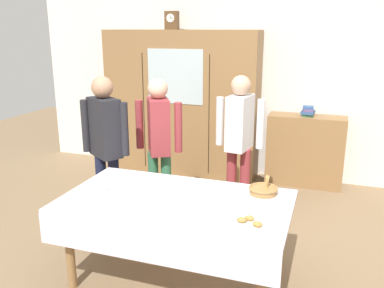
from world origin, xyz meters
The scene contains 18 objects.
ground_plane centered at (0.00, 0.00, 0.00)m, with size 12.00×12.00×0.00m, color #846B4C.
back_wall centered at (0.00, 2.65, 1.35)m, with size 6.40×0.10×2.70m, color silver.
dining_table centered at (0.00, -0.24, 0.63)m, with size 1.80×1.03×0.73m.
wall_cabinet centered at (-0.90, 2.35, 1.01)m, with size 2.17×0.46×2.01m.
mantel_clock centered at (-1.03, 2.35, 2.13)m, with size 0.18×0.11×0.24m.
bookshelf_low centered at (0.83, 2.41, 0.47)m, with size 0.99×0.35×0.94m.
book_stack centered at (0.83, 2.41, 1.00)m, with size 0.18×0.23×0.12m.
tea_cup_near_right centered at (0.02, -0.01, 0.75)m, with size 0.13×0.13×0.06m.
tea_cup_back_edge centered at (-0.56, -0.47, 0.75)m, with size 0.13×0.13×0.06m.
tea_cup_center centered at (-0.63, -0.27, 0.75)m, with size 0.13×0.13×0.06m.
bread_basket centered at (0.64, 0.14, 0.76)m, with size 0.24×0.24×0.16m.
pastry_plate centered at (0.64, -0.45, 0.74)m, with size 0.28×0.28×0.05m.
spoon_center centered at (0.17, -0.55, 0.73)m, with size 0.12×0.02×0.01m.
spoon_mid_left centered at (0.38, -0.29, 0.73)m, with size 0.12×0.02×0.01m.
spoon_far_left centered at (-0.27, -0.55, 0.73)m, with size 0.12×0.02×0.01m.
person_beside_shelf centered at (0.20, 1.18, 0.95)m, with size 0.52×0.38×1.57m.
person_near_right_end centered at (-0.58, 0.81, 0.93)m, with size 0.52×0.41×1.55m.
person_behind_table_right centered at (-1.01, 0.46, 0.96)m, with size 0.52×0.36×1.59m.
Camera 1 is at (1.10, -3.02, 2.04)m, focal length 38.49 mm.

